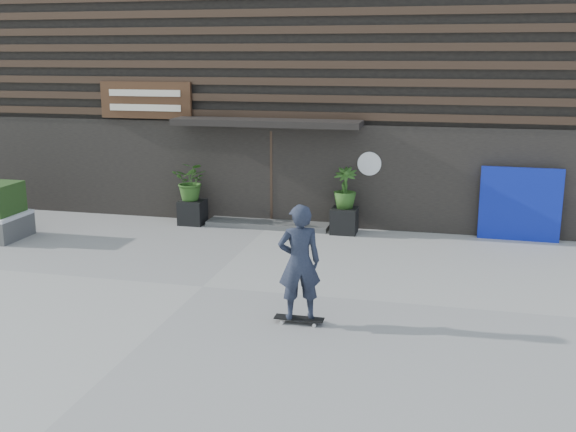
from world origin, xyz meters
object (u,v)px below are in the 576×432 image
(planter_pot_right, at_px, (344,221))
(skateboarder, at_px, (299,262))
(planter_pot_left, at_px, (193,212))
(blue_tarp, at_px, (520,204))

(planter_pot_right, distance_m, skateboarder, 5.73)
(planter_pot_left, xyz_separation_m, skateboarder, (3.98, -5.68, 0.70))
(blue_tarp, xyz_separation_m, skateboarder, (-3.75, -5.98, 0.17))
(planter_pot_right, relative_size, skateboarder, 0.31)
(planter_pot_left, xyz_separation_m, planter_pot_right, (3.80, 0.00, 0.00))
(planter_pot_left, relative_size, planter_pot_right, 1.00)
(planter_pot_left, height_order, planter_pot_right, same)
(blue_tarp, bearing_deg, planter_pot_right, -174.07)
(planter_pot_left, distance_m, planter_pot_right, 3.80)
(planter_pot_right, bearing_deg, skateboarder, -88.15)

